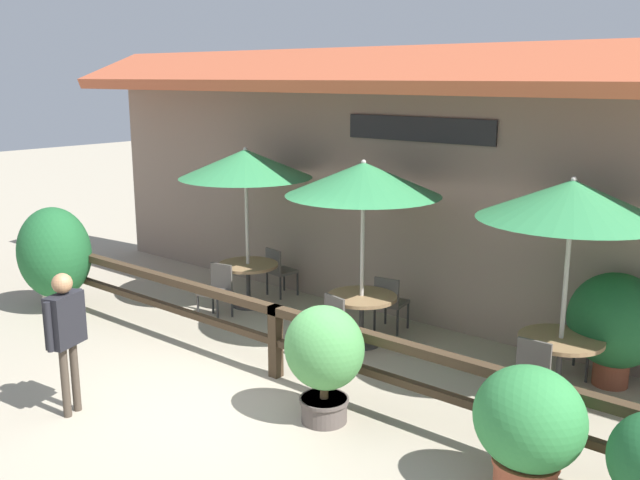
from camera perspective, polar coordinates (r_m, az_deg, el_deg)
The scene contains 20 objects.
ground_plane at distance 8.69m, azimuth -8.42°, elevation -12.87°, with size 60.00×60.00×0.00m, color #9E937F.
building_facade at distance 11.08m, azimuth 7.25°, elevation 4.56°, with size 14.28×1.49×4.23m.
patio_railing at distance 9.09m, azimuth -3.60°, elevation -6.81°, with size 10.40×0.14×0.95m.
patio_umbrella_near at distance 11.57m, azimuth -5.98°, elevation 6.09°, with size 2.16×2.16×2.66m.
dining_table_near at distance 11.92m, azimuth -5.78°, elevation -2.56°, with size 1.00×1.00×0.73m.
chair_near_streetside at distance 11.43m, azimuth -8.24°, elevation -3.87°, with size 0.49×0.49×0.86m.
chair_near_wallside at distance 12.45m, azimuth -3.28°, elevation -2.36°, with size 0.48×0.48×0.86m.
patio_umbrella_middle at distance 9.78m, azimuth 3.49°, elevation 4.88°, with size 2.16×2.16×2.66m.
dining_table_middle at distance 10.19m, azimuth 3.35°, elevation -5.23°, with size 1.00×1.00×0.73m.
chair_middle_streetside at distance 9.73m, azimuth 0.59°, elevation -6.76°, with size 0.50×0.50×0.86m.
chair_middle_wallside at distance 10.77m, azimuth 5.61°, elevation -4.85°, with size 0.48×0.48×0.86m.
patio_umbrella_far at distance 8.61m, azimuth 19.54°, elevation 3.04°, with size 2.16×2.16×2.66m.
dining_table_far at distance 9.07m, azimuth 18.67°, elevation -8.27°, with size 1.00×1.00×0.73m.
chair_far_streetside at distance 8.50m, azimuth 16.34°, elevation -10.33°, with size 0.44×0.44×0.86m.
chair_far_wallside at distance 9.77m, azimuth 20.06°, elevation -7.51°, with size 0.48×0.48×0.86m.
potted_plant_entrance_palm at distance 7.90m, azimuth 0.34°, elevation -9.13°, with size 0.92×0.83×1.34m.
potted_plant_corner_fern at distance 6.84m, azimuth 16.35°, elevation -14.13°, with size 1.02×0.91×1.27m.
potted_plant_small_flowering at distance 12.35m, azimuth -20.47°, elevation -1.11°, with size 1.25×1.13×1.72m.
potted_plant_broad_leaf at distance 9.51m, azimuth 22.55°, elevation -6.14°, with size 1.16×1.05×1.44m.
pedestrian at distance 8.47m, azimuth -19.69°, elevation -6.41°, with size 0.34×0.56×1.66m.
Camera 1 is at (5.91, -5.13, 3.77)m, focal length 40.00 mm.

